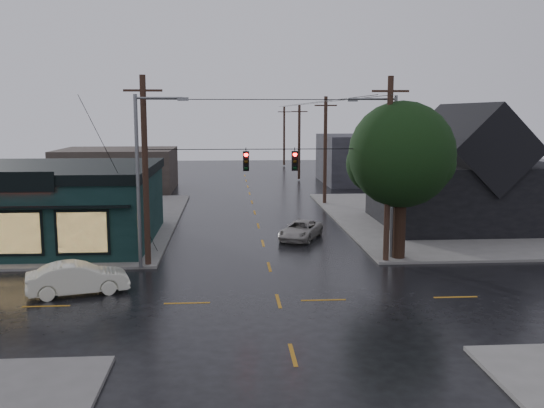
{
  "coord_description": "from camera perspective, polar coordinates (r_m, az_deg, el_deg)",
  "views": [
    {
      "loc": [
        -2.13,
        -25.62,
        8.21
      ],
      "look_at": [
        0.01,
        4.02,
        3.72
      ],
      "focal_mm": 40.0,
      "sensor_mm": 36.0,
      "label": 1
    }
  ],
  "objects": [
    {
      "name": "pizza_shop",
      "position": [
        41.05,
        -22.35,
        0.02
      ],
      "size": [
        16.3,
        12.34,
        4.9
      ],
      "color": "black",
      "rests_on": "ground"
    },
    {
      "name": "utility_pole_ne",
      "position": [
        34.26,
        10.64,
        -5.43
      ],
      "size": [
        2.0,
        0.32,
        10.15
      ],
      "primitive_type": null,
      "color": "black",
      "rests_on": "ground"
    },
    {
      "name": "corner_tree",
      "position": [
        34.05,
        12.1,
        4.53
      ],
      "size": [
        5.86,
        5.86,
        8.73
      ],
      "color": "black",
      "rests_on": "ground"
    },
    {
      "name": "suv_silver",
      "position": [
        39.65,
        2.7,
        -2.49
      ],
      "size": [
        3.63,
        4.79,
        1.21
      ],
      "primitive_type": "imported",
      "rotation": [
        0.0,
        0.0,
        -0.43
      ],
      "color": "#A19B94",
      "rests_on": "ground"
    },
    {
      "name": "bg_building_west",
      "position": [
        66.96,
        -14.34,
        3.17
      ],
      "size": [
        12.0,
        10.0,
        4.4
      ],
      "primitive_type": "cube",
      "color": "#302822",
      "rests_on": "ground"
    },
    {
      "name": "bg_building_east",
      "position": [
        73.12,
        10.27,
        4.2
      ],
      "size": [
        14.0,
        12.0,
        5.6
      ],
      "primitive_type": "cube",
      "color": "#26262B",
      "rests_on": "ground"
    },
    {
      "name": "ground_plane",
      "position": [
        26.99,
        0.6,
        -9.13
      ],
      "size": [
        160.0,
        160.0,
        0.0
      ],
      "primitive_type": "plane",
      "color": "black"
    },
    {
      "name": "span_signal_assembly",
      "position": [
        32.3,
        -0.16,
        4.12
      ],
      "size": [
        13.0,
        0.48,
        1.23
      ],
      "color": "black",
      "rests_on": "ground"
    },
    {
      "name": "streetlight_nw",
      "position": [
        32.81,
        -12.24,
        -6.11
      ],
      "size": [
        5.4,
        0.3,
        9.15
      ],
      "primitive_type": null,
      "color": "slate",
      "rests_on": "ground"
    },
    {
      "name": "sidewalk_ne",
      "position": [
        51.36,
        21.47,
        -1.13
      ],
      "size": [
        28.0,
        28.0,
        0.15
      ],
      "primitive_type": "cube",
      "color": "slate",
      "rests_on": "ground"
    },
    {
      "name": "sedan_cream",
      "position": [
        29.17,
        -17.8,
        -6.68
      ],
      "size": [
        4.75,
        2.81,
        1.48
      ],
      "primitive_type": "imported",
      "rotation": [
        0.0,
        0.0,
        1.87
      ],
      "color": "silver",
      "rests_on": "ground"
    },
    {
      "name": "ne_building",
      "position": [
        46.09,
        17.74,
        3.52
      ],
      "size": [
        12.6,
        11.6,
        8.75
      ],
      "color": "black",
      "rests_on": "ground"
    },
    {
      "name": "utility_pole_far_c",
      "position": [
        94.38,
        1.14,
        3.59
      ],
      "size": [
        2.0,
        0.32,
        9.15
      ],
      "primitive_type": null,
      "color": "black",
      "rests_on": "ground"
    },
    {
      "name": "utility_pole_far_b",
      "position": [
        74.58,
        2.55,
        2.26
      ],
      "size": [
        2.0,
        0.32,
        9.15
      ],
      "primitive_type": null,
      "color": "black",
      "rests_on": "ground"
    },
    {
      "name": "streetlight_ne",
      "position": [
        35.05,
        11.14,
        -5.13
      ],
      "size": [
        5.4,
        0.3,
        9.15
      ],
      "primitive_type": null,
      "color": "slate",
      "rests_on": "ground"
    },
    {
      "name": "utility_pole_far_a",
      "position": [
        54.93,
        4.96,
        -0.04
      ],
      "size": [
        2.0,
        0.32,
        9.65
      ],
      "primitive_type": null,
      "color": "black",
      "rests_on": "ground"
    },
    {
      "name": "utility_pole_nw",
      "position": [
        33.44,
        -11.56,
        -5.81
      ],
      "size": [
        2.0,
        0.32,
        10.15
      ],
      "primitive_type": null,
      "color": "black",
      "rests_on": "ground"
    }
  ]
}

